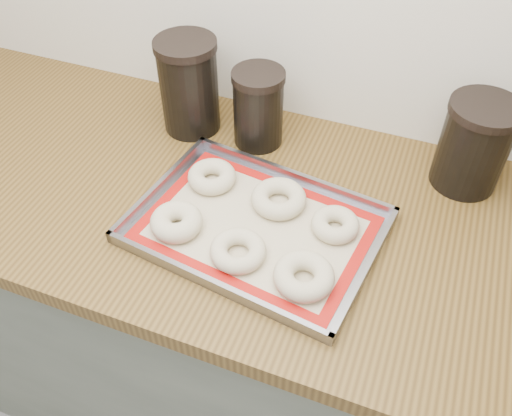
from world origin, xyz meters
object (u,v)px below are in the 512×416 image
at_px(baking_tray, 256,227).
at_px(bagel_back_mid, 279,198).
at_px(canister_right, 474,145).
at_px(bagel_front_left, 176,222).
at_px(bagel_front_right, 304,276).
at_px(bagel_back_right, 335,225).
at_px(bagel_back_left, 212,177).
at_px(canister_left, 189,86).
at_px(bagel_front_mid, 238,251).
at_px(canister_mid, 258,108).

bearing_deg(baking_tray, bagel_back_mid, 75.60).
xyz_separation_m(bagel_back_mid, canister_right, (0.34, 0.21, 0.07)).
bearing_deg(baking_tray, bagel_front_left, -158.24).
bearing_deg(canister_right, bagel_front_right, -121.46).
bearing_deg(baking_tray, bagel_back_right, 18.81).
height_order(baking_tray, bagel_back_right, bagel_back_right).
height_order(baking_tray, bagel_back_left, bagel_back_left).
relative_size(bagel_front_right, canister_right, 0.56).
bearing_deg(bagel_back_left, canister_left, 126.73).
bearing_deg(bagel_front_mid, bagel_front_right, -5.94).
bearing_deg(canister_right, baking_tray, -141.11).
height_order(canister_left, canister_mid, canister_left).
relative_size(bagel_back_mid, canister_right, 0.58).
bearing_deg(canister_left, bagel_back_right, -27.48).
relative_size(baking_tray, canister_right, 2.62).
relative_size(bagel_front_mid, bagel_back_left, 1.03).
bearing_deg(bagel_back_right, bagel_back_mid, 167.59).
bearing_deg(bagel_back_mid, canister_mid, 121.70).
xyz_separation_m(bagel_front_left, canister_left, (-0.12, 0.31, 0.09)).
distance_m(bagel_front_mid, canister_mid, 0.36).
relative_size(baking_tray, canister_mid, 2.84).
distance_m(bagel_front_right, bagel_back_mid, 0.20).
relative_size(bagel_front_right, bagel_back_right, 1.17).
height_order(bagel_back_mid, canister_left, canister_left).
relative_size(baking_tray, bagel_back_mid, 4.54).
height_order(bagel_front_left, canister_left, canister_left).
xyz_separation_m(bagel_back_left, canister_mid, (0.04, 0.17, 0.07)).
bearing_deg(canister_mid, bagel_back_right, -41.77).
bearing_deg(bagel_front_right, bagel_front_left, 172.46).
relative_size(bagel_back_mid, canister_mid, 0.62).
bearing_deg(baking_tray, canister_left, 135.12).
bearing_deg(bagel_front_mid, bagel_back_left, 127.46).
relative_size(canister_left, canister_right, 1.14).
bearing_deg(canister_mid, baking_tray, -70.02).
bearing_deg(canister_left, canister_right, 2.73).
bearing_deg(canister_mid, bagel_front_mid, -75.15).
xyz_separation_m(bagel_back_mid, bagel_back_right, (0.12, -0.03, -0.00)).
bearing_deg(bagel_front_mid, canister_mid, 104.85).
height_order(bagel_back_left, canister_left, canister_left).
xyz_separation_m(bagel_back_left, bagel_back_right, (0.27, -0.04, -0.00)).
relative_size(canister_mid, canister_right, 0.92).
distance_m(bagel_front_mid, bagel_back_mid, 0.16).
distance_m(canister_left, canister_mid, 0.17).
height_order(bagel_front_mid, bagel_back_right, same).
xyz_separation_m(bagel_front_mid, bagel_back_mid, (0.02, 0.15, 0.00)).
bearing_deg(bagel_back_mid, canister_right, 32.12).
distance_m(baking_tray, bagel_front_mid, 0.08).
bearing_deg(bagel_back_mid, bagel_back_left, 175.65).
bearing_deg(canister_mid, canister_right, 3.27).
xyz_separation_m(baking_tray, bagel_front_mid, (-0.01, -0.08, 0.01)).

